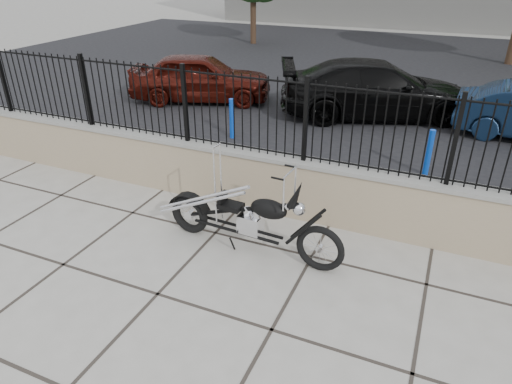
% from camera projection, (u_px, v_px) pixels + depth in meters
% --- Properties ---
extents(ground_plane, '(90.00, 90.00, 0.00)m').
position_uv_depth(ground_plane, '(158.00, 294.00, 5.57)').
color(ground_plane, '#99968E').
rests_on(ground_plane, ground).
extents(parking_lot, '(30.00, 30.00, 0.00)m').
position_uv_depth(parking_lot, '(365.00, 74.00, 15.73)').
color(parking_lot, black).
rests_on(parking_lot, ground).
extents(retaining_wall, '(14.00, 0.36, 0.96)m').
position_uv_depth(retaining_wall, '(243.00, 177.00, 7.38)').
color(retaining_wall, gray).
rests_on(retaining_wall, ground_plane).
extents(iron_fence, '(14.00, 0.08, 1.20)m').
position_uv_depth(iron_fence, '(242.00, 113.00, 6.88)').
color(iron_fence, black).
rests_on(iron_fence, retaining_wall).
extents(chopper_motorcycle, '(2.55, 0.60, 1.51)m').
position_uv_depth(chopper_motorcycle, '(247.00, 202.00, 6.08)').
color(chopper_motorcycle, black).
rests_on(chopper_motorcycle, ground_plane).
extents(car_red, '(4.16, 2.79, 1.31)m').
position_uv_depth(car_red, '(201.00, 77.00, 12.60)').
color(car_red, '#3E0E08').
rests_on(car_red, parking_lot).
extents(car_black, '(5.15, 3.57, 1.38)m').
position_uv_depth(car_black, '(377.00, 89.00, 11.36)').
color(car_black, black).
rests_on(car_black, parking_lot).
extents(bollard_a, '(0.14, 0.14, 0.90)m').
position_uv_depth(bollard_a, '(232.00, 119.00, 10.10)').
color(bollard_a, '#0B21B1').
rests_on(bollard_a, ground_plane).
extents(bollard_b, '(0.13, 0.13, 0.89)m').
position_uv_depth(bollard_b, '(429.00, 153.00, 8.36)').
color(bollard_b, '#0C19BE').
rests_on(bollard_b, ground_plane).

